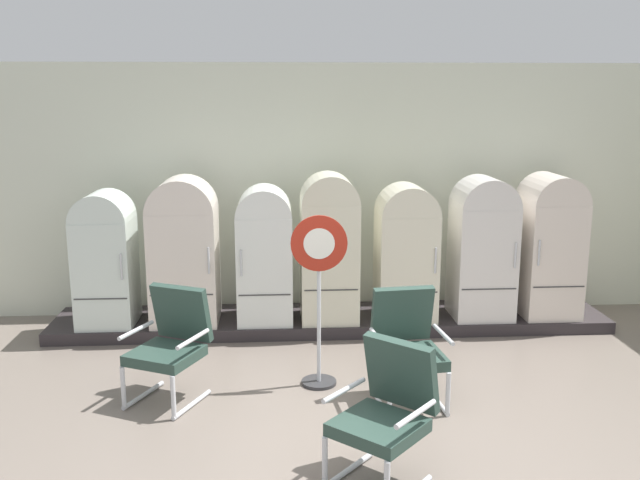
% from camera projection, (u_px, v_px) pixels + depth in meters
% --- Properties ---
extents(ground, '(12.00, 10.00, 0.05)m').
position_uv_depth(ground, '(364.00, 470.00, 4.95)').
color(ground, '#70655C').
extents(back_wall, '(11.76, 0.12, 2.93)m').
position_uv_depth(back_wall, '(327.00, 189.00, 8.20)').
color(back_wall, silver).
rests_on(back_wall, ground).
extents(display_plinth, '(6.19, 0.95, 0.13)m').
position_uv_depth(display_plinth, '(331.00, 320.00, 7.88)').
color(display_plinth, '#2E282A').
rests_on(display_plinth, ground).
extents(refrigerator_0, '(0.59, 0.66, 1.45)m').
position_uv_depth(refrigerator_0, '(105.00, 255.00, 7.44)').
color(refrigerator_0, silver).
rests_on(refrigerator_0, display_plinth).
extents(refrigerator_1, '(0.71, 0.69, 1.59)m').
position_uv_depth(refrigerator_1, '(184.00, 246.00, 7.49)').
color(refrigerator_1, silver).
rests_on(refrigerator_1, display_plinth).
extents(refrigerator_2, '(0.59, 0.69, 1.48)m').
position_uv_depth(refrigerator_2, '(264.00, 250.00, 7.55)').
color(refrigerator_2, white).
rests_on(refrigerator_2, display_plinth).
extents(refrigerator_3, '(0.62, 0.64, 1.62)m').
position_uv_depth(refrigerator_3, '(329.00, 243.00, 7.55)').
color(refrigerator_3, silver).
rests_on(refrigerator_3, display_plinth).
extents(refrigerator_4, '(0.64, 0.64, 1.49)m').
position_uv_depth(refrigerator_4, '(406.00, 248.00, 7.62)').
color(refrigerator_4, beige).
rests_on(refrigerator_4, display_plinth).
extents(refrigerator_5, '(0.65, 0.65, 1.57)m').
position_uv_depth(refrigerator_5, '(483.00, 243.00, 7.67)').
color(refrigerator_5, silver).
rests_on(refrigerator_5, display_plinth).
extents(refrigerator_6, '(0.62, 0.71, 1.59)m').
position_uv_depth(refrigerator_6, '(549.00, 241.00, 7.74)').
color(refrigerator_6, silver).
rests_on(refrigerator_6, display_plinth).
extents(armchair_left, '(0.77, 0.81, 0.98)m').
position_uv_depth(armchair_left, '(171.00, 340.00, 5.95)').
color(armchair_left, silver).
rests_on(armchair_left, ground).
extents(armchair_right, '(0.65, 0.69, 0.98)m').
position_uv_depth(armchair_right, '(407.00, 342.00, 5.90)').
color(armchair_right, silver).
rests_on(armchair_right, ground).
extents(armchair_center, '(0.83, 0.83, 0.98)m').
position_uv_depth(armchair_center, '(387.00, 408.00, 4.68)').
color(armchair_center, silver).
rests_on(armchair_center, ground).
extents(sign_stand, '(0.50, 0.32, 1.57)m').
position_uv_depth(sign_stand, '(319.00, 299.00, 6.15)').
color(sign_stand, '#2D2D30').
rests_on(sign_stand, ground).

